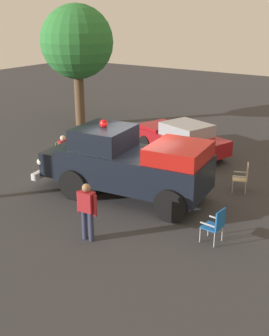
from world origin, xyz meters
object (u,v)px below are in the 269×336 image
classic_hot_rod (181,138)px  lawn_chair_by_car (243,176)px  lawn_chair_near_truck (63,152)px  oak_tree_right (77,43)px  lawn_chair_spare (216,224)px  traffic_cone (136,163)px  spectator_seated (65,150)px  spectator_standing (87,208)px  vintage_fire_truck (128,163)px

classic_hot_rod → lawn_chair_by_car: classic_hot_rod is taller
lawn_chair_near_truck → oak_tree_right: 7.65m
lawn_chair_spare → oak_tree_right: oak_tree_right is taller
lawn_chair_near_truck → traffic_cone: bearing=23.5°
oak_tree_right → traffic_cone: bearing=-32.9°
spectator_seated → traffic_cone: 2.93m
lawn_chair_by_car → spectator_standing: (-2.30, -5.63, 0.37)m
classic_hot_rod → spectator_standing: bearing=-79.8°
lawn_chair_near_truck → lawn_chair_by_car: size_ratio=1.00×
spectator_seated → spectator_standing: bearing=-41.4°
spectator_standing → oak_tree_right: oak_tree_right is taller
vintage_fire_truck → traffic_cone: size_ratio=9.70×
classic_hot_rod → spectator_seated: size_ratio=3.66×
classic_hot_rod → oak_tree_right: size_ratio=0.75×
lawn_chair_by_car → spectator_seated: bearing=-166.8°
oak_tree_right → lawn_chair_near_truck: bearing=-55.1°
vintage_fire_truck → classic_hot_rod: (-0.69, 4.99, -0.45)m
vintage_fire_truck → traffic_cone: bearing=117.8°
classic_hot_rod → traffic_cone: 2.85m
spectator_seated → spectator_standing: size_ratio=0.77×
traffic_cone → classic_hot_rod: bearing=80.3°
lawn_chair_near_truck → lawn_chair_by_car: 7.17m
vintage_fire_truck → lawn_chair_by_car: (3.06, 2.60, -0.61)m
spectator_standing → oak_tree_right: size_ratio=0.26×
lawn_chair_near_truck → spectator_standing: spectator_standing is taller
lawn_chair_by_car → spectator_standing: spectator_standing is taller
spectator_standing → traffic_cone: size_ratio=2.64×
traffic_cone → vintage_fire_truck: bearing=-62.2°
vintage_fire_truck → spectator_standing: bearing=-76.0°
lawn_chair_by_car → classic_hot_rod: bearing=147.5°
classic_hot_rod → lawn_chair_near_truck: classic_hot_rod is taller
lawn_chair_by_car → oak_tree_right: oak_tree_right is taller
classic_hot_rod → lawn_chair_near_truck: 5.14m
spectator_seated → lawn_chair_by_car: bearing=13.2°
lawn_chair_near_truck → lawn_chair_by_car: bearing=12.8°
spectator_seated → lawn_chair_spare: bearing=-16.4°
vintage_fire_truck → lawn_chair_by_car: bearing=40.4°
lawn_chair_spare → traffic_cone: size_ratio=1.61×
lawn_chair_by_car → oak_tree_right: size_ratio=0.16×
vintage_fire_truck → lawn_chair_near_truck: 4.11m
vintage_fire_truck → spectator_seated: size_ratio=4.78×
lawn_chair_spare → spectator_standing: (-2.97, -1.80, 0.37)m
spectator_standing → spectator_seated: bearing=138.6°
lawn_chair_near_truck → lawn_chair_spare: (7.67, -2.24, 0.00)m
vintage_fire_truck → lawn_chair_spare: 3.97m
oak_tree_right → classic_hot_rod: bearing=-11.8°
spectator_standing → traffic_cone: (-1.92, 5.24, -0.66)m
lawn_chair_near_truck → lawn_chair_by_car: same height
lawn_chair_spare → traffic_cone: bearing=144.9°
lawn_chair_spare → oak_tree_right: bearing=146.2°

